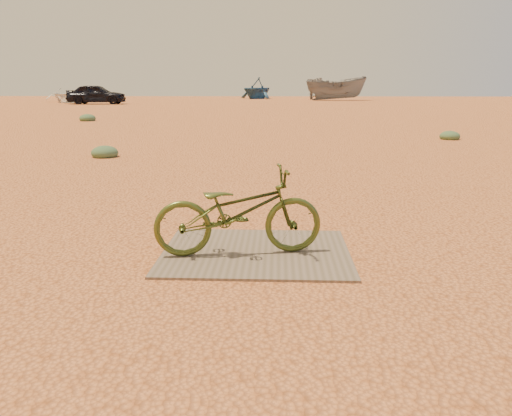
{
  "coord_description": "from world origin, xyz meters",
  "views": [
    {
      "loc": [
        0.23,
        -4.42,
        1.46
      ],
      "look_at": [
        0.05,
        -0.21,
        0.42
      ],
      "focal_mm": 35.0,
      "sensor_mm": 36.0,
      "label": 1
    }
  ],
  "objects_px": {
    "plywood_board": "(256,252)",
    "bicycle": "(238,211)",
    "boat_mid_right": "(336,88)",
    "boat_near_left": "(70,95)",
    "boat_far_left": "(257,88)",
    "car": "(96,94)"
  },
  "relations": [
    {
      "from": "plywood_board",
      "to": "boat_far_left",
      "type": "distance_m",
      "value": 48.84
    },
    {
      "from": "boat_near_left",
      "to": "boat_mid_right",
      "type": "relative_size",
      "value": 1.0
    },
    {
      "from": "bicycle",
      "to": "boat_mid_right",
      "type": "distance_m",
      "value": 44.44
    },
    {
      "from": "plywood_board",
      "to": "bicycle",
      "type": "xyz_separation_m",
      "value": [
        -0.15,
        -0.07,
        0.39
      ]
    },
    {
      "from": "boat_near_left",
      "to": "boat_mid_right",
      "type": "xyz_separation_m",
      "value": [
        22.76,
        6.31,
        0.51
      ]
    },
    {
      "from": "plywood_board",
      "to": "boat_far_left",
      "type": "relative_size",
      "value": 0.4
    },
    {
      "from": "bicycle",
      "to": "boat_mid_right",
      "type": "height_order",
      "value": "boat_mid_right"
    },
    {
      "from": "car",
      "to": "boat_far_left",
      "type": "xyz_separation_m",
      "value": [
        11.6,
        14.75,
        0.36
      ]
    },
    {
      "from": "boat_mid_right",
      "to": "bicycle",
      "type": "bearing_deg",
      "value": 169.56
    },
    {
      "from": "boat_near_left",
      "to": "boat_mid_right",
      "type": "distance_m",
      "value": 23.62
    },
    {
      "from": "plywood_board",
      "to": "boat_mid_right",
      "type": "xyz_separation_m",
      "value": [
        5.56,
        44.0,
        1.08
      ]
    },
    {
      "from": "boat_near_left",
      "to": "boat_far_left",
      "type": "bearing_deg",
      "value": 13.03
    },
    {
      "from": "bicycle",
      "to": "plywood_board",
      "type": "bearing_deg",
      "value": -73.83
    },
    {
      "from": "bicycle",
      "to": "car",
      "type": "bearing_deg",
      "value": 11.57
    },
    {
      "from": "bicycle",
      "to": "boat_near_left",
      "type": "bearing_deg",
      "value": 14.28
    },
    {
      "from": "plywood_board",
      "to": "boat_mid_right",
      "type": "relative_size",
      "value": 0.29
    },
    {
      "from": "plywood_board",
      "to": "boat_mid_right",
      "type": "height_order",
      "value": "boat_mid_right"
    },
    {
      "from": "plywood_board",
      "to": "bicycle",
      "type": "relative_size",
      "value": 1.14
    },
    {
      "from": "plywood_board",
      "to": "car",
      "type": "bearing_deg",
      "value": 111.85
    },
    {
      "from": "boat_near_left",
      "to": "boat_mid_right",
      "type": "height_order",
      "value": "boat_mid_right"
    },
    {
      "from": "plywood_board",
      "to": "bicycle",
      "type": "distance_m",
      "value": 0.42
    },
    {
      "from": "boat_near_left",
      "to": "boat_far_left",
      "type": "distance_m",
      "value": 18.78
    }
  ]
}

